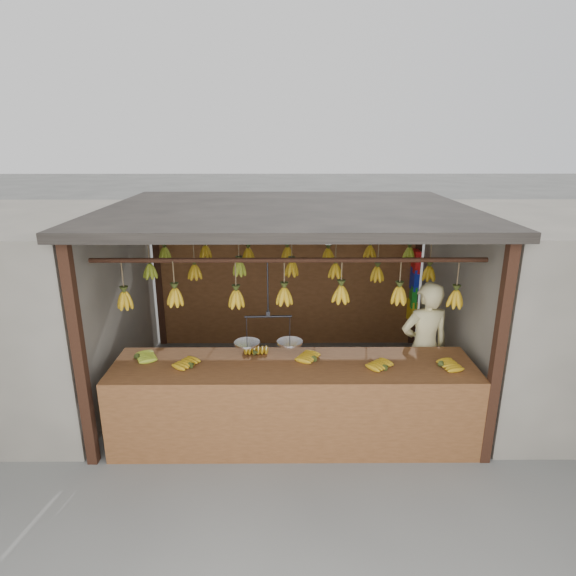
{
  "coord_description": "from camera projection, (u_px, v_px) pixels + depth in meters",
  "views": [
    {
      "loc": [
        -0.04,
        -5.68,
        3.17
      ],
      "look_at": [
        0.0,
        0.3,
        1.3
      ],
      "focal_mm": 30.0,
      "sensor_mm": 36.0,
      "label": 1
    }
  ],
  "objects": [
    {
      "name": "vendor",
      "position": [
        424.0,
        348.0,
        5.67
      ],
      "size": [
        0.65,
        0.48,
        1.62
      ],
      "primitive_type": "imported",
      "rotation": [
        0.0,
        0.0,
        3.31
      ],
      "color": "beige",
      "rests_on": "ground"
    },
    {
      "name": "stall",
      "position": [
        288.0,
        237.0,
        6.1
      ],
      "size": [
        4.3,
        3.3,
        2.4
      ],
      "color": "black",
      "rests_on": "ground"
    },
    {
      "name": "counter",
      "position": [
        293.0,
        386.0,
        4.98
      ],
      "size": [
        3.81,
        0.87,
        0.96
      ],
      "color": "brown",
      "rests_on": "ground"
    },
    {
      "name": "bag_bundles",
      "position": [
        414.0,
        287.0,
        7.38
      ],
      "size": [
        0.08,
        0.26,
        1.13
      ],
      "color": "red",
      "rests_on": "ground"
    },
    {
      "name": "balance_scale",
      "position": [
        268.0,
        338.0,
        5.07
      ],
      "size": [
        0.72,
        0.28,
        0.91
      ],
      "color": "black",
      "rests_on": "ground"
    },
    {
      "name": "ground",
      "position": [
        288.0,
        388.0,
        6.37
      ],
      "size": [
        80.0,
        80.0,
        0.0
      ],
      "primitive_type": "plane",
      "color": "#5B5B57"
    },
    {
      "name": "neighbor_right",
      "position": [
        574.0,
        306.0,
        6.05
      ],
      "size": [
        3.0,
        3.0,
        2.3
      ],
      "primitive_type": "cube",
      "color": "slate",
      "rests_on": "ground"
    },
    {
      "name": "hanging_bananas",
      "position": [
        288.0,
        272.0,
        5.89
      ],
      "size": [
        3.65,
        2.21,
        0.38
      ],
      "color": "#B58613",
      "rests_on": "ground"
    },
    {
      "name": "neighbor_left",
      "position": [
        1.0,
        307.0,
        6.01
      ],
      "size": [
        3.0,
        3.0,
        2.3
      ],
      "primitive_type": "cube",
      "color": "slate",
      "rests_on": "ground"
    }
  ]
}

